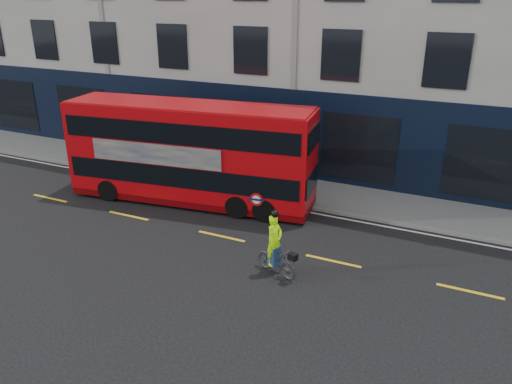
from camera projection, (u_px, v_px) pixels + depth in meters
The scene contains 8 objects.
ground at pixel (199, 256), 15.97m from camera, with size 120.00×120.00×0.00m, color black.
pavement at pixel (278, 187), 21.40m from camera, with size 60.00×3.00×0.12m, color gray.
kerb at pixel (263, 199), 20.14m from camera, with size 60.00×0.12×0.13m, color gray.
building_terrace at pixel (332, 0), 24.02m from camera, with size 50.00×10.07×15.00m.
road_edge_line at pixel (260, 203), 19.91m from camera, with size 58.00×0.10×0.01m, color silver.
lane_dashes at pixel (222, 236), 17.23m from camera, with size 58.00×0.12×0.01m, color gold, non-canonical shape.
bus at pixel (191, 153), 19.43m from camera, with size 9.98×3.47×3.94m.
cyclist at pixel (276, 253), 14.71m from camera, with size 1.56×0.90×2.06m.
Camera 1 is at (7.64, -11.92, 7.87)m, focal length 35.00 mm.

